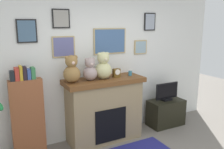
{
  "coord_description": "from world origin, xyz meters",
  "views": [
    {
      "loc": [
        -1.75,
        -1.88,
        2.07
      ],
      "look_at": [
        0.14,
        1.68,
        1.18
      ],
      "focal_mm": 37.97,
      "sensor_mm": 36.0,
      "label": 1
    }
  ],
  "objects_px": {
    "mantel_clock": "(116,73)",
    "teddy_bear_cream": "(72,70)",
    "teddy_bear_tan": "(90,70)",
    "bookshelf": "(28,116)",
    "candle_jar": "(130,73)",
    "tv_stand": "(166,113)",
    "fireplace": "(104,109)",
    "television": "(167,92)",
    "teddy_bear_grey": "(103,67)"
  },
  "relations": [
    {
      "from": "bookshelf",
      "to": "tv_stand",
      "type": "relative_size",
      "value": 2.0
    },
    {
      "from": "television",
      "to": "teddy_bear_grey",
      "type": "distance_m",
      "value": 1.54
    },
    {
      "from": "teddy_bear_tan",
      "to": "teddy_bear_grey",
      "type": "distance_m",
      "value": 0.25
    },
    {
      "from": "fireplace",
      "to": "teddy_bear_cream",
      "type": "xyz_separation_m",
      "value": [
        -0.57,
        -0.02,
        0.76
      ]
    },
    {
      "from": "mantel_clock",
      "to": "teddy_bear_tan",
      "type": "relative_size",
      "value": 0.39
    },
    {
      "from": "television",
      "to": "teddy_bear_grey",
      "type": "bearing_deg",
      "value": 179.05
    },
    {
      "from": "fireplace",
      "to": "teddy_bear_cream",
      "type": "relative_size",
      "value": 3.16
    },
    {
      "from": "mantel_clock",
      "to": "tv_stand",
      "type": "bearing_deg",
      "value": -1.04
    },
    {
      "from": "fireplace",
      "to": "television",
      "type": "distance_m",
      "value": 1.39
    },
    {
      "from": "teddy_bear_cream",
      "to": "teddy_bear_tan",
      "type": "bearing_deg",
      "value": 0.01
    },
    {
      "from": "fireplace",
      "to": "bookshelf",
      "type": "height_order",
      "value": "bookshelf"
    },
    {
      "from": "television",
      "to": "teddy_bear_grey",
      "type": "xyz_separation_m",
      "value": [
        -1.4,
        0.02,
        0.64
      ]
    },
    {
      "from": "mantel_clock",
      "to": "teddy_bear_cream",
      "type": "bearing_deg",
      "value": 179.93
    },
    {
      "from": "fireplace",
      "to": "teddy_bear_cream",
      "type": "bearing_deg",
      "value": -178.18
    },
    {
      "from": "television",
      "to": "teddy_bear_grey",
      "type": "relative_size",
      "value": 1.14
    },
    {
      "from": "teddy_bear_tan",
      "to": "teddy_bear_grey",
      "type": "bearing_deg",
      "value": -0.02
    },
    {
      "from": "mantel_clock",
      "to": "teddy_bear_tan",
      "type": "height_order",
      "value": "teddy_bear_tan"
    },
    {
      "from": "bookshelf",
      "to": "teddy_bear_cream",
      "type": "distance_m",
      "value": 0.97
    },
    {
      "from": "fireplace",
      "to": "tv_stand",
      "type": "xyz_separation_m",
      "value": [
        1.39,
        -0.04,
        -0.31
      ]
    },
    {
      "from": "tv_stand",
      "to": "teddy_bear_tan",
      "type": "distance_m",
      "value": 1.95
    },
    {
      "from": "candle_jar",
      "to": "teddy_bear_grey",
      "type": "distance_m",
      "value": 0.56
    },
    {
      "from": "mantel_clock",
      "to": "teddy_bear_grey",
      "type": "bearing_deg",
      "value": 179.77
    },
    {
      "from": "tv_stand",
      "to": "mantel_clock",
      "type": "distance_m",
      "value": 1.49
    },
    {
      "from": "mantel_clock",
      "to": "teddy_bear_tan",
      "type": "bearing_deg",
      "value": 179.87
    },
    {
      "from": "tv_stand",
      "to": "teddy_bear_cream",
      "type": "distance_m",
      "value": 2.23
    },
    {
      "from": "candle_jar",
      "to": "teddy_bear_tan",
      "type": "bearing_deg",
      "value": -179.96
    },
    {
      "from": "bookshelf",
      "to": "television",
      "type": "distance_m",
      "value": 2.67
    },
    {
      "from": "bookshelf",
      "to": "candle_jar",
      "type": "xyz_separation_m",
      "value": [
        1.8,
        -0.08,
        0.5
      ]
    },
    {
      "from": "television",
      "to": "candle_jar",
      "type": "distance_m",
      "value": 0.99
    },
    {
      "from": "candle_jar",
      "to": "teddy_bear_tan",
      "type": "distance_m",
      "value": 0.79
    },
    {
      "from": "teddy_bear_grey",
      "to": "teddy_bear_tan",
      "type": "bearing_deg",
      "value": 179.98
    },
    {
      "from": "fireplace",
      "to": "bookshelf",
      "type": "bearing_deg",
      "value": 177.32
    },
    {
      "from": "mantel_clock",
      "to": "teddy_bear_cream",
      "type": "height_order",
      "value": "teddy_bear_cream"
    },
    {
      "from": "tv_stand",
      "to": "fireplace",
      "type": "bearing_deg",
      "value": 178.34
    },
    {
      "from": "fireplace",
      "to": "teddy_bear_tan",
      "type": "distance_m",
      "value": 0.78
    },
    {
      "from": "television",
      "to": "candle_jar",
      "type": "height_order",
      "value": "candle_jar"
    },
    {
      "from": "fireplace",
      "to": "teddy_bear_grey",
      "type": "xyz_separation_m",
      "value": [
        -0.02,
        -0.02,
        0.77
      ]
    },
    {
      "from": "teddy_bear_cream",
      "to": "teddy_bear_tan",
      "type": "xyz_separation_m",
      "value": [
        0.31,
        0.0,
        -0.03
      ]
    },
    {
      "from": "candle_jar",
      "to": "teddy_bear_grey",
      "type": "relative_size",
      "value": 0.19
    },
    {
      "from": "tv_stand",
      "to": "television",
      "type": "height_order",
      "value": "television"
    },
    {
      "from": "television",
      "to": "teddy_bear_cream",
      "type": "distance_m",
      "value": 2.06
    },
    {
      "from": "television",
      "to": "tv_stand",
      "type": "bearing_deg",
      "value": 90.0
    },
    {
      "from": "tv_stand",
      "to": "bookshelf",
      "type": "bearing_deg",
      "value": 177.85
    },
    {
      "from": "teddy_bear_grey",
      "to": "television",
      "type": "bearing_deg",
      "value": -0.95
    },
    {
      "from": "candle_jar",
      "to": "tv_stand",
      "type": "bearing_deg",
      "value": -1.49
    },
    {
      "from": "bookshelf",
      "to": "fireplace",
      "type": "bearing_deg",
      "value": -2.68
    },
    {
      "from": "bookshelf",
      "to": "television",
      "type": "height_order",
      "value": "bookshelf"
    },
    {
      "from": "tv_stand",
      "to": "candle_jar",
      "type": "distance_m",
      "value": 1.26
    },
    {
      "from": "teddy_bear_cream",
      "to": "mantel_clock",
      "type": "bearing_deg",
      "value": -0.07
    },
    {
      "from": "mantel_clock",
      "to": "television",
      "type": "bearing_deg",
      "value": -1.11
    }
  ]
}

